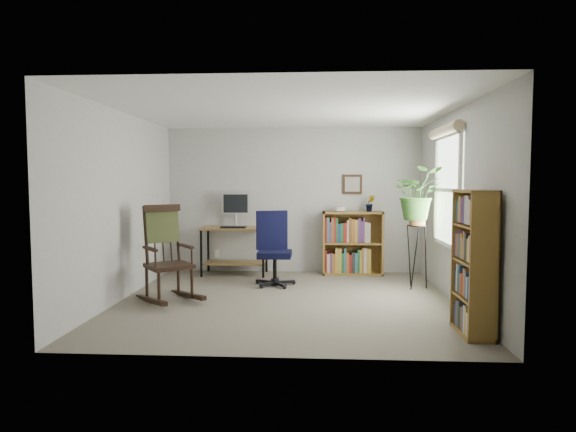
# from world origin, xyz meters

# --- Properties ---
(floor) EXTENTS (4.20, 4.00, 0.00)m
(floor) POSITION_xyz_m (0.00, 0.00, 0.00)
(floor) COLOR slate
(floor) RESTS_ON ground
(ceiling) EXTENTS (4.20, 4.00, 0.00)m
(ceiling) POSITION_xyz_m (0.00, 0.00, 2.40)
(ceiling) COLOR white
(ceiling) RESTS_ON ground
(wall_back) EXTENTS (4.20, 0.00, 2.40)m
(wall_back) POSITION_xyz_m (0.00, 2.00, 1.20)
(wall_back) COLOR #AEAFAA
(wall_back) RESTS_ON ground
(wall_front) EXTENTS (4.20, 0.00, 2.40)m
(wall_front) POSITION_xyz_m (0.00, -2.00, 1.20)
(wall_front) COLOR #AEAFAA
(wall_front) RESTS_ON ground
(wall_left) EXTENTS (0.00, 4.00, 2.40)m
(wall_left) POSITION_xyz_m (-2.10, 0.00, 1.20)
(wall_left) COLOR #AEAFAA
(wall_left) RESTS_ON ground
(wall_right) EXTENTS (0.00, 4.00, 2.40)m
(wall_right) POSITION_xyz_m (2.10, 0.00, 1.20)
(wall_right) COLOR #AEAFAA
(wall_right) RESTS_ON ground
(window) EXTENTS (0.12, 1.20, 1.50)m
(window) POSITION_xyz_m (2.06, 0.30, 1.40)
(window) COLOR white
(window) RESTS_ON wall_right
(desk) EXTENTS (1.07, 0.59, 0.77)m
(desk) POSITION_xyz_m (-0.94, 1.70, 0.39)
(desk) COLOR olive
(desk) RESTS_ON floor
(monitor) EXTENTS (0.46, 0.16, 0.56)m
(monitor) POSITION_xyz_m (-0.94, 1.84, 1.05)
(monitor) COLOR #B9B9BE
(monitor) RESTS_ON desk
(keyboard) EXTENTS (0.40, 0.15, 0.02)m
(keyboard) POSITION_xyz_m (-0.94, 1.58, 0.79)
(keyboard) COLOR black
(keyboard) RESTS_ON desk
(office_chair) EXTENTS (0.74, 0.74, 1.10)m
(office_chair) POSITION_xyz_m (-0.22, 0.89, 0.55)
(office_chair) COLOR black
(office_chair) RESTS_ON floor
(rocking_chair) EXTENTS (1.16, 1.23, 1.23)m
(rocking_chair) POSITION_xyz_m (-1.48, -0.09, 0.62)
(rocking_chair) COLOR black
(rocking_chair) RESTS_ON floor
(low_bookshelf) EXTENTS (0.97, 0.32, 1.03)m
(low_bookshelf) POSITION_xyz_m (0.97, 1.82, 0.51)
(low_bookshelf) COLOR olive
(low_bookshelf) RESTS_ON floor
(tall_bookshelf) EXTENTS (0.27, 0.62, 1.43)m
(tall_bookshelf) POSITION_xyz_m (1.92, -1.24, 0.71)
(tall_bookshelf) COLOR olive
(tall_bookshelf) RESTS_ON floor
(plant_stand) EXTENTS (0.38, 0.38, 1.05)m
(plant_stand) POSITION_xyz_m (1.80, 0.83, 0.52)
(plant_stand) COLOR black
(plant_stand) RESTS_ON floor
(spider_plant) EXTENTS (1.69, 1.88, 1.46)m
(spider_plant) POSITION_xyz_m (1.80, 0.83, 1.70)
(spider_plant) COLOR #336824
(spider_plant) RESTS_ON plant_stand
(potted_plant_small) EXTENTS (0.13, 0.24, 0.11)m
(potted_plant_small) POSITION_xyz_m (1.25, 1.83, 1.08)
(potted_plant_small) COLOR #336824
(potted_plant_small) RESTS_ON low_bookshelf
(framed_picture) EXTENTS (0.32, 0.04, 0.32)m
(framed_picture) POSITION_xyz_m (0.97, 1.97, 1.47)
(framed_picture) COLOR black
(framed_picture) RESTS_ON wall_back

